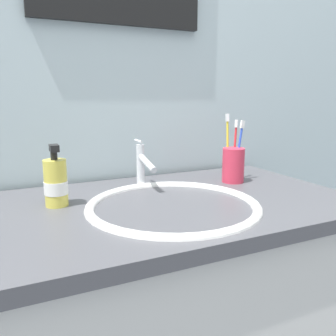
# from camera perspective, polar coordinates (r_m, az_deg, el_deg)

# --- Properties ---
(tiled_wall_back) EXTENTS (2.21, 0.04, 2.40)m
(tiled_wall_back) POSITION_cam_1_polar(r_m,az_deg,el_deg) (1.17, -8.15, 15.19)
(tiled_wall_back) COLOR silver
(tiled_wall_back) RESTS_ON ground
(sink_basin) EXTENTS (0.43, 0.43, 0.11)m
(sink_basin) POSITION_cam_1_polar(r_m,az_deg,el_deg) (0.88, 0.84, -8.52)
(sink_basin) COLOR white
(sink_basin) RESTS_ON vanity_counter
(faucet) EXTENTS (0.02, 0.15, 0.14)m
(faucet) POSITION_cam_1_polar(r_m,az_deg,el_deg) (1.03, -4.16, 0.69)
(faucet) COLOR silver
(faucet) RESTS_ON sink_basin
(toothbrush_cup) EXTENTS (0.07, 0.07, 0.11)m
(toothbrush_cup) POSITION_cam_1_polar(r_m,az_deg,el_deg) (1.11, 10.51, 0.45)
(toothbrush_cup) COLOR #D8334C
(toothbrush_cup) RESTS_ON vanity_counter
(toothbrush_yellow) EXTENTS (0.02, 0.03, 0.20)m
(toothbrush_yellow) POSITION_cam_1_polar(r_m,az_deg,el_deg) (1.12, 9.61, 4.10)
(toothbrush_yellow) COLOR yellow
(toothbrush_yellow) RESTS_ON toothbrush_cup
(toothbrush_blue) EXTENTS (0.04, 0.01, 0.18)m
(toothbrush_blue) POSITION_cam_1_polar(r_m,az_deg,el_deg) (1.12, 11.43, 3.47)
(toothbrush_blue) COLOR blue
(toothbrush_blue) RESTS_ON toothbrush_cup
(toothbrush_red) EXTENTS (0.03, 0.03, 0.19)m
(toothbrush_red) POSITION_cam_1_polar(r_m,az_deg,el_deg) (1.13, 10.77, 3.59)
(toothbrush_red) COLOR red
(toothbrush_red) RESTS_ON toothbrush_cup
(soap_dispenser) EXTENTS (0.06, 0.06, 0.15)m
(soap_dispenser) POSITION_cam_1_polar(r_m,az_deg,el_deg) (0.90, -17.70, -2.30)
(soap_dispenser) COLOR #DBCC4C
(soap_dispenser) RESTS_ON vanity_counter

